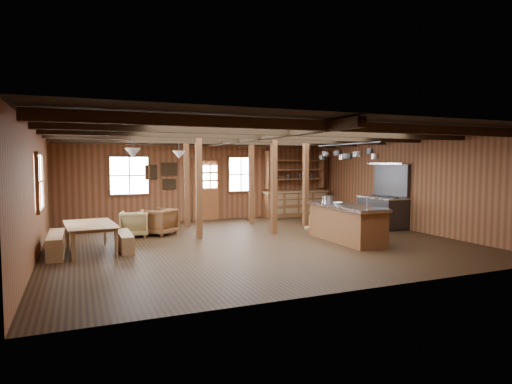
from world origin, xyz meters
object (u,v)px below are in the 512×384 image
(armchair_c, at_px, (135,224))
(kitchen_island, at_px, (346,223))
(dining_table, at_px, (92,238))
(armchair_a, at_px, (159,222))
(commercial_range, at_px, (384,207))
(armchair_b, at_px, (153,222))

(armchair_c, bearing_deg, kitchen_island, 162.93)
(dining_table, relative_size, armchair_c, 2.43)
(kitchen_island, xyz_separation_m, armchair_a, (-4.27, 2.84, -0.11))
(kitchen_island, xyz_separation_m, armchair_c, (-4.94, 2.85, -0.13))
(commercial_range, xyz_separation_m, dining_table, (-8.55, -0.45, -0.32))
(commercial_range, relative_size, armchair_c, 2.64)
(kitchen_island, height_order, armchair_c, kitchen_island)
(kitchen_island, bearing_deg, armchair_b, 147.17)
(armchair_b, bearing_deg, armchair_a, 153.59)
(dining_table, xyz_separation_m, armchair_c, (1.15, 1.76, 0.02))
(dining_table, relative_size, armchair_b, 2.41)
(kitchen_island, relative_size, armchair_b, 3.26)
(kitchen_island, bearing_deg, dining_table, 171.15)
(kitchen_island, xyz_separation_m, dining_table, (-6.09, 1.08, -0.15))
(kitchen_island, bearing_deg, armchair_c, 151.27)
(kitchen_island, height_order, commercial_range, commercial_range)
(armchair_a, bearing_deg, commercial_range, 127.91)
(dining_table, xyz_separation_m, armchair_b, (1.67, 1.90, 0.02))
(commercial_range, bearing_deg, armchair_a, 168.96)
(commercial_range, relative_size, armchair_a, 2.48)
(kitchen_island, relative_size, armchair_c, 3.29)
(armchair_b, xyz_separation_m, armchair_c, (-0.52, -0.14, -0.00))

